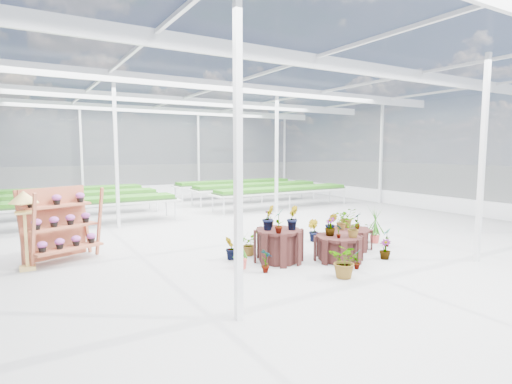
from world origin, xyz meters
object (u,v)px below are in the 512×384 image
plinth_low (349,238)px  shelf_rack (62,225)px  plinth_mid (338,248)px  plinth_tall (279,246)px  bird_table (25,231)px

plinth_low → shelf_rack: size_ratio=0.67×
plinth_mid → shelf_rack: shelf_rack is taller
plinth_tall → plinth_low: size_ratio=0.96×
bird_table → shelf_rack: bearing=38.6°
plinth_tall → bird_table: (-4.77, 2.14, 0.46)m
plinth_mid → bird_table: 6.60m
plinth_low → shelf_rack: shelf_rack is taller
plinth_low → plinth_mid: bearing=-145.0°
bird_table → plinth_low: bearing=-6.6°
plinth_tall → plinth_mid: bearing=-26.6°
bird_table → plinth_tall: bearing=-14.4°
plinth_tall → shelf_rack: 4.82m
plinth_mid → shelf_rack: size_ratio=0.64×
plinth_mid → shelf_rack: bearing=149.4°
plinth_mid → bird_table: bearing=155.3°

